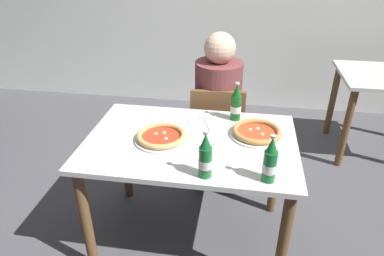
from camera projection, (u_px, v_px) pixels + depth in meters
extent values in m
plane|color=#4C4C51|center=(191.00, 235.00, 2.35)|extent=(8.00, 8.00, 0.00)
cube|color=silver|center=(191.00, 142.00, 1.99)|extent=(1.20, 0.80, 0.03)
cylinder|color=brown|center=(86.00, 222.00, 1.95)|extent=(0.06, 0.06, 0.72)
cylinder|color=brown|center=(283.00, 246.00, 1.80)|extent=(0.06, 0.06, 0.72)
cylinder|color=brown|center=(125.00, 156.00, 2.54)|extent=(0.06, 0.06, 0.72)
cylinder|color=brown|center=(276.00, 170.00, 2.39)|extent=(0.06, 0.06, 0.72)
cube|color=brown|center=(217.00, 132.00, 2.71)|extent=(0.43, 0.43, 0.04)
cube|color=brown|center=(217.00, 117.00, 2.45)|extent=(0.38, 0.06, 0.40)
cylinder|color=brown|center=(236.00, 146.00, 2.96)|extent=(0.04, 0.04, 0.41)
cylinder|color=brown|center=(197.00, 144.00, 2.98)|extent=(0.04, 0.04, 0.41)
cylinder|color=brown|center=(237.00, 169.00, 2.66)|extent=(0.04, 0.04, 0.41)
cylinder|color=brown|center=(193.00, 167.00, 2.69)|extent=(0.04, 0.04, 0.41)
cube|color=#2D3342|center=(216.00, 155.00, 2.79)|extent=(0.32, 0.28, 0.45)
cylinder|color=brown|center=(218.00, 98.00, 2.55)|extent=(0.34, 0.34, 0.55)
sphere|color=beige|center=(220.00, 48.00, 2.37)|extent=(0.22, 0.22, 0.22)
cylinder|color=brown|center=(346.00, 129.00, 2.90)|extent=(0.06, 0.06, 0.72)
cylinder|color=brown|center=(333.00, 100.00, 3.40)|extent=(0.06, 0.06, 0.72)
cylinder|color=white|center=(256.00, 135.00, 2.02)|extent=(0.31, 0.31, 0.01)
cylinder|color=#CC4723|center=(257.00, 133.00, 2.02)|extent=(0.22, 0.22, 0.01)
torus|color=#B78447|center=(257.00, 131.00, 2.01)|extent=(0.29, 0.29, 0.03)
sphere|color=silver|center=(250.00, 130.00, 2.05)|extent=(0.02, 0.02, 0.02)
sphere|color=silver|center=(262.00, 135.00, 2.00)|extent=(0.02, 0.02, 0.02)
sphere|color=silver|center=(258.00, 129.00, 2.06)|extent=(0.02, 0.02, 0.02)
cylinder|color=white|center=(161.00, 139.00, 1.98)|extent=(0.31, 0.31, 0.01)
cylinder|color=#BC381E|center=(161.00, 137.00, 1.98)|extent=(0.22, 0.22, 0.01)
torus|color=tan|center=(161.00, 136.00, 1.97)|extent=(0.28, 0.28, 0.03)
sphere|color=silver|center=(156.00, 134.00, 2.00)|extent=(0.02, 0.02, 0.02)
sphere|color=silver|center=(166.00, 139.00, 1.95)|extent=(0.02, 0.02, 0.02)
sphere|color=silver|center=(164.00, 133.00, 2.01)|extent=(0.02, 0.02, 0.02)
cylinder|color=#14591E|center=(236.00, 108.00, 2.17)|extent=(0.06, 0.06, 0.16)
cone|color=#14591E|center=(237.00, 90.00, 2.11)|extent=(0.05, 0.05, 0.07)
cylinder|color=#B7B7BC|center=(237.00, 84.00, 2.09)|extent=(0.03, 0.03, 0.01)
cylinder|color=white|center=(236.00, 109.00, 2.17)|extent=(0.07, 0.07, 0.04)
cylinder|color=#196B2D|center=(269.00, 166.00, 1.62)|extent=(0.06, 0.06, 0.16)
cone|color=#196B2D|center=(272.00, 145.00, 1.56)|extent=(0.05, 0.05, 0.07)
cylinder|color=#B7B7BC|center=(273.00, 136.00, 1.54)|extent=(0.03, 0.03, 0.01)
cylinder|color=white|center=(269.00, 168.00, 1.62)|extent=(0.07, 0.07, 0.04)
cylinder|color=#196B2D|center=(205.00, 162.00, 1.65)|extent=(0.06, 0.06, 0.16)
cone|color=#196B2D|center=(206.00, 141.00, 1.59)|extent=(0.05, 0.05, 0.07)
cylinder|color=#B7B7BC|center=(206.00, 133.00, 1.57)|extent=(0.03, 0.03, 0.01)
cylinder|color=white|center=(205.00, 163.00, 1.65)|extent=(0.07, 0.07, 0.04)
cube|color=white|center=(203.00, 123.00, 2.16)|extent=(0.21, 0.21, 0.00)
cube|color=silver|center=(207.00, 123.00, 2.15)|extent=(0.08, 0.18, 0.00)
cube|color=silver|center=(200.00, 122.00, 2.16)|extent=(0.03, 0.17, 0.00)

